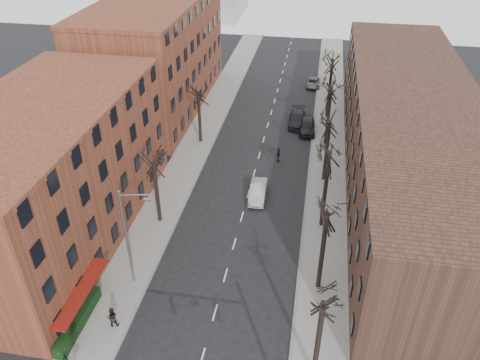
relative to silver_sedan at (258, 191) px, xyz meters
The scene contains 22 objects.
sidewalk_left 14.67m from the silver_sedan, 128.18° to the left, with size 4.00×90.00×0.15m, color gray.
sidewalk_right 13.46m from the silver_sedan, 58.91° to the left, with size 4.00×90.00×0.15m, color gray.
building_left_near 19.76m from the silver_sedan, 153.55° to the right, with size 12.00×26.00×12.00m, color brown.
building_left_far 27.40m from the silver_sedan, 129.74° to the left, with size 12.00×28.00×14.00m, color brown.
building_right 16.85m from the silver_sedan, 23.56° to the left, with size 12.00×50.00×10.00m, color #4F3025.
awning_left 20.39m from the silver_sedan, 120.88° to the right, with size 1.20×7.00×0.15m, color maroon.
hedge 21.29m from the silver_sedan, 119.73° to the right, with size 0.80×6.00×1.00m, color black.
tree_right_b 13.24m from the silver_sedan, 60.33° to the right, with size 5.20×5.20×10.80m, color black, non-canonical shape.
tree_right_c 7.45m from the silver_sedan, 28.03° to the right, with size 5.20×5.20×11.60m, color black, non-canonical shape.
tree_right_d 7.99m from the silver_sedan, 34.61° to the left, with size 5.20×5.20×10.00m, color black, non-canonical shape.
tree_right_e 14.14m from the silver_sedan, 62.40° to the left, with size 5.20×5.20×10.80m, color black, non-canonical shape.
tree_right_f 21.55m from the silver_sedan, 72.31° to the left, with size 5.20×5.20×11.60m, color black, non-canonical shape.
tree_left_a 10.27m from the silver_sedan, 147.64° to the right, with size 5.20×5.20×9.50m, color black, non-canonical shape.
tree_left_b 13.64m from the silver_sedan, 129.46° to the left, with size 5.20×5.20×9.50m, color black, non-canonical shape.
streetlight 16.29m from the silver_sedan, 120.95° to the right, with size 2.45×0.22×9.03m.
silver_sedan is the anchor object (origin of this frame).
parked_car_near 16.07m from the silver_sedan, 75.09° to the left, with size 1.98×4.93×1.68m, color black.
parked_car_mid 17.70m from the silver_sedan, 81.08° to the left, with size 2.22×5.45×1.58m, color black.
parked_car_far 31.38m from the silver_sedan, 82.23° to the left, with size 1.97×4.27×1.19m, color slate.
pedestrian_b 19.75m from the silver_sedan, 114.20° to the right, with size 0.82×0.64×1.70m, color black.
pedestrian_crossing 7.64m from the silver_sedan, 80.34° to the left, with size 1.00×0.42×1.71m, color black.
bicycle 23.71m from the silver_sedan, 116.71° to the right, with size 0.60×1.73×0.91m, color gray.
Camera 1 is at (6.07, -15.36, 27.94)m, focal length 35.00 mm.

